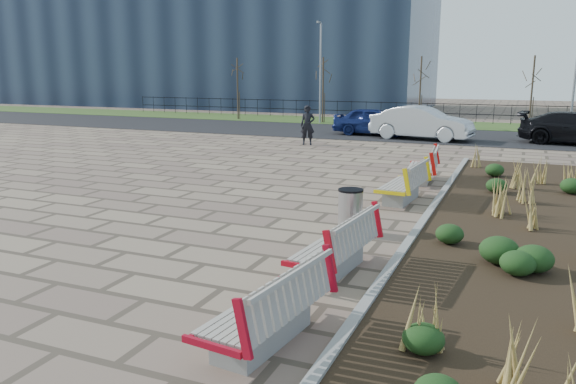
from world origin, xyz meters
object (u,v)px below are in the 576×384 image
at_px(pedestrian, 308,125).
at_px(car_blue, 374,121).
at_px(bench_b, 332,243).
at_px(lamp_east, 575,74).
at_px(bench_d, 421,165).
at_px(lamp_west, 320,74).
at_px(bench_a, 263,305).
at_px(litter_bin, 350,212).
at_px(car_silver, 422,123).
at_px(bench_c, 402,182).

relative_size(pedestrian, car_blue, 0.43).
xyz_separation_m(bench_b, lamp_east, (5.00, 24.69, 2.54)).
distance_m(bench_d, lamp_east, 17.27).
relative_size(car_blue, lamp_west, 0.68).
bearing_deg(bench_a, car_blue, 107.97).
bearing_deg(litter_bin, car_silver, 94.76).
xyz_separation_m(pedestrian, car_silver, (4.36, 3.85, -0.07)).
xyz_separation_m(bench_a, litter_bin, (-0.39, 5.01, -0.05)).
bearing_deg(bench_d, car_blue, 105.59).
bearing_deg(lamp_east, car_blue, -151.81).
bearing_deg(car_blue, lamp_west, 41.49).
height_order(bench_c, bench_d, same).
distance_m(pedestrian, car_silver, 5.82).
distance_m(car_blue, lamp_east, 10.83).
height_order(bench_a, bench_c, same).
bearing_deg(bench_c, lamp_east, 79.79).
distance_m(bench_a, car_blue, 22.78).
bearing_deg(bench_c, car_blue, 111.47).
bearing_deg(car_silver, litter_bin, -167.61).
bearing_deg(bench_b, car_blue, 107.83).
xyz_separation_m(litter_bin, lamp_east, (5.39, 22.35, 2.59)).
height_order(bench_a, bench_b, same).
bearing_deg(lamp_west, litter_bin, -68.93).
distance_m(bench_a, bench_c, 8.25).
height_order(pedestrian, lamp_west, lamp_west).
height_order(bench_a, litter_bin, bench_a).
height_order(bench_d, pedestrian, pedestrian).
bearing_deg(lamp_west, bench_d, -61.14).
relative_size(bench_a, bench_c, 1.00).
bearing_deg(lamp_west, car_silver, -39.19).
relative_size(bench_a, car_blue, 0.51).
xyz_separation_m(litter_bin, car_silver, (-1.37, 16.44, 0.35)).
bearing_deg(bench_b, bench_a, -84.54).
relative_size(pedestrian, car_silver, 0.37).
distance_m(pedestrian, lamp_east, 14.95).
relative_size(bench_c, car_silver, 0.44).
bearing_deg(pedestrian, litter_bin, -82.98).
relative_size(bench_b, car_blue, 0.51).
bearing_deg(bench_d, litter_bin, -98.97).
distance_m(bench_d, car_blue, 12.13).
relative_size(bench_b, litter_bin, 2.33).
bearing_deg(pedestrian, lamp_east, 23.85).
bearing_deg(pedestrian, bench_d, -64.50).
height_order(bench_b, lamp_east, lamp_east).
bearing_deg(car_blue, pedestrian, 157.70).
bearing_deg(pedestrian, car_silver, 24.04).
bearing_deg(lamp_west, bench_b, -69.97).
xyz_separation_m(bench_a, lamp_east, (5.00, 27.36, 2.54)).
height_order(bench_a, lamp_west, lamp_west).
xyz_separation_m(car_blue, lamp_west, (-4.68, 4.99, 2.32)).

